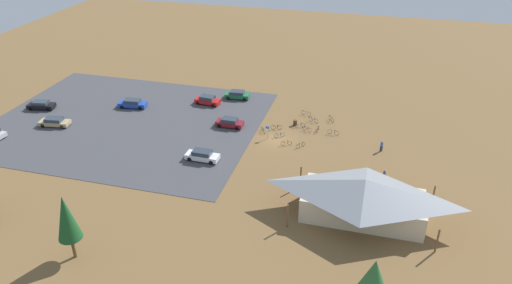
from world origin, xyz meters
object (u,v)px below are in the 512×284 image
(car_black_back_corner, at_px, (41,105))
(visitor_by_pavilion, at_px, (382,146))
(lot_sign, at_px, (268,130))
(trash_bin, at_px, (295,123))
(bike_pavilion, at_px, (364,196))
(bicycle_teal_by_bin, at_px, (299,125))
(bicycle_silver_yard_front, at_px, (333,132))
(bicycle_green_yard_left, at_px, (301,145))
(car_maroon_second_row, at_px, (230,122))
(bicycle_orange_mid_cluster, at_px, (286,143))
(bicycle_blue_trailside, at_px, (279,135))
(bicycle_yellow_yard_right, at_px, (331,119))
(bicycle_purple_front_row, at_px, (314,120))
(bicycle_blue_lone_east, at_px, (263,130))
(car_green_far_end, at_px, (237,95))
(car_tan_aisle_side, at_px, (55,122))
(car_white_by_curb, at_px, (202,155))
(pine_mideast, at_px, (66,218))
(bicycle_red_edge_north, at_px, (318,129))
(pine_west, at_px, (374,278))
(bicycle_white_lone_west, at_px, (306,113))
(bicycle_black_near_sign, at_px, (276,127))
(bicycle_purple_edge_south, at_px, (307,129))
(visitor_at_bikes, at_px, (384,175))
(car_red_front_row, at_px, (208,100))
(car_blue_mid_lot, at_px, (133,103))

(car_black_back_corner, bearing_deg, visitor_by_pavilion, -179.56)
(lot_sign, bearing_deg, trash_bin, -119.73)
(bike_pavilion, bearing_deg, bicycle_teal_by_bin, -61.47)
(bicycle_silver_yard_front, xyz_separation_m, car_black_back_corner, (49.07, 3.71, 0.36))
(bicycle_green_yard_left, height_order, car_maroon_second_row, car_maroon_second_row)
(bicycle_orange_mid_cluster, relative_size, bicycle_blue_trailside, 1.05)
(bicycle_yellow_yard_right, distance_m, bicycle_teal_by_bin, 5.73)
(bicycle_purple_front_row, height_order, car_black_back_corner, car_black_back_corner)
(bicycle_blue_lone_east, height_order, car_green_far_end, car_green_far_end)
(lot_sign, bearing_deg, car_maroon_second_row, -18.72)
(car_tan_aisle_side, relative_size, car_green_far_end, 1.11)
(bicycle_purple_front_row, relative_size, car_white_by_curb, 0.35)
(pine_mideast, height_order, bicycle_red_edge_north, pine_mideast)
(pine_west, xyz_separation_m, bicycle_white_lone_west, (12.54, -39.79, -4.42))
(bicycle_black_near_sign, bearing_deg, bicycle_purple_front_row, -142.07)
(lot_sign, height_order, bicycle_purple_front_row, lot_sign)
(car_white_by_curb, distance_m, car_tan_aisle_side, 26.63)
(bicycle_orange_mid_cluster, distance_m, bicycle_purple_edge_south, 5.64)
(lot_sign, xyz_separation_m, visitor_at_bikes, (-17.32, 7.25, -0.50))
(bicycle_purple_front_row, height_order, car_red_front_row, car_red_front_row)
(bicycle_white_lone_west, relative_size, car_red_front_row, 0.39)
(bicycle_black_near_sign, xyz_separation_m, car_white_by_curb, (7.84, 11.75, 0.39))
(trash_bin, bearing_deg, lot_sign, 60.27)
(car_green_far_end, distance_m, visitor_by_pavilion, 28.40)
(car_white_by_curb, xyz_separation_m, car_blue_mid_lot, (17.77, -13.34, -0.02))
(bicycle_teal_by_bin, bearing_deg, lot_sign, 51.27)
(car_black_back_corner, bearing_deg, bicycle_purple_edge_south, -175.24)
(bicycle_red_edge_north, bearing_deg, bicycle_silver_yard_front, 170.17)
(visitor_by_pavilion, bearing_deg, bicycle_white_lone_west, -35.43)
(bicycle_yellow_yard_right, distance_m, car_tan_aisle_side, 44.07)
(pine_mideast, bearing_deg, bicycle_red_edge_north, -120.11)
(bicycle_blue_lone_east, xyz_separation_m, bicycle_blue_trailside, (-2.75, 0.90, -0.00))
(bicycle_silver_yard_front, bearing_deg, bicycle_teal_by_bin, -10.46)
(car_green_far_end, relative_size, visitor_by_pavilion, 2.64)
(bicycle_yellow_yard_right, bearing_deg, bicycle_white_lone_west, -14.64)
(lot_sign, height_order, bicycle_green_yard_left, lot_sign)
(lot_sign, distance_m, car_green_far_end, 15.84)
(bicycle_red_edge_north, height_order, bicycle_green_yard_left, bicycle_red_edge_north)
(car_maroon_second_row, relative_size, car_red_front_row, 0.98)
(bicycle_black_near_sign, xyz_separation_m, car_tan_aisle_side, (34.19, 7.95, 0.33))
(pine_west, distance_m, visitor_by_pavilion, 31.14)
(bicycle_green_yard_left, xyz_separation_m, car_black_back_corner, (44.96, -1.48, 0.39))
(bicycle_red_edge_north, relative_size, car_black_back_corner, 0.36)
(bicycle_silver_yard_front, bearing_deg, bicycle_red_edge_north, -9.83)
(bicycle_green_yard_left, relative_size, car_red_front_row, 0.31)
(trash_bin, height_order, car_tan_aisle_side, car_tan_aisle_side)
(bike_pavilion, bearing_deg, car_black_back_corner, -16.04)
(bicycle_blue_trailside, bearing_deg, car_black_back_corner, 0.97)
(trash_bin, bearing_deg, bicycle_purple_front_row, -145.75)
(bicycle_red_edge_north, distance_m, bicycle_black_near_sign, 6.42)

